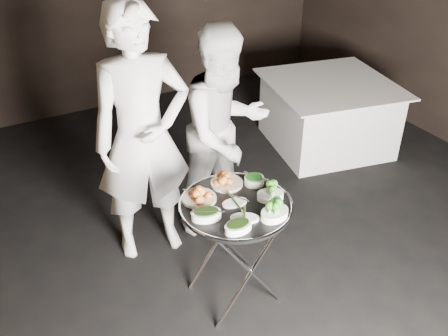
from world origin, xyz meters
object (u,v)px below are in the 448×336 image
tray_stand (235,247)px  serving_tray (236,205)px  dining_table (327,114)px  waiter_right (225,131)px  waiter_left (143,138)px

tray_stand → serving_tray: size_ratio=1.08×
tray_stand → serving_tray: bearing=-146.3°
serving_tray → dining_table: (1.89, 1.38, -0.42)m
serving_tray → dining_table: size_ratio=0.59×
dining_table → tray_stand: bearing=-143.9°
tray_stand → waiter_right: waiter_right is taller
dining_table → waiter_left: bearing=-164.4°
waiter_right → dining_table: bearing=13.0°
serving_tray → dining_table: serving_tray is taller
waiter_left → dining_table: 2.35m
waiter_left → waiter_right: 0.67m
tray_stand → waiter_left: 0.98m
waiter_right → tray_stand: bearing=-123.4°
tray_stand → serving_tray: serving_tray is taller
tray_stand → serving_tray: (-0.00, -0.00, 0.34)m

